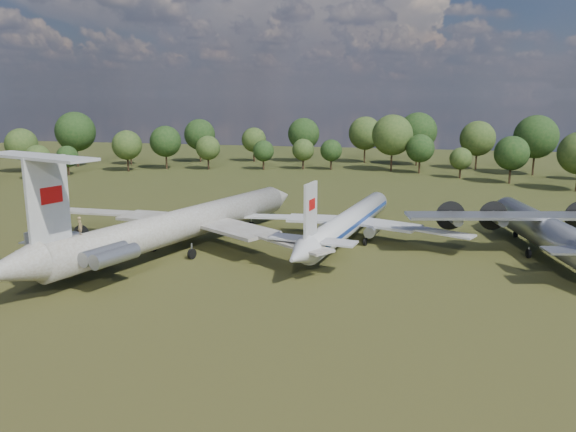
% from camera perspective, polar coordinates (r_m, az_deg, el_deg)
% --- Properties ---
extents(ground, '(300.00, 300.00, 0.00)m').
position_cam_1_polar(ground, '(75.02, -5.76, -3.44)').
color(ground, '#1E3712').
rests_on(ground, ground).
extents(il62_airliner, '(60.49, 68.83, 5.66)m').
position_cam_1_polar(il62_airliner, '(74.65, -10.60, -1.43)').
color(il62_airliner, '#B8B8B4').
rests_on(il62_airliner, ground).
extents(tu104_jet, '(40.67, 49.88, 4.49)m').
position_cam_1_polar(tu104_jet, '(78.56, 6.21, -1.04)').
color(tu104_jet, silver).
rests_on(tu104_jet, ground).
extents(an12_transport, '(42.77, 45.89, 5.16)m').
position_cam_1_polar(an12_transport, '(78.54, 24.75, -1.87)').
color(an12_transport, '#A5A8AD').
rests_on(an12_transport, ground).
extents(small_prop_west, '(10.44, 14.10, 2.05)m').
position_cam_1_polar(small_prop_west, '(72.20, -21.42, -4.04)').
color(small_prop_west, black).
rests_on(small_prop_west, ground).
extents(small_prop_northwest, '(10.42, 14.01, 2.02)m').
position_cam_1_polar(small_prop_northwest, '(78.49, -22.69, -2.88)').
color(small_prop_northwest, '#A0A3A8').
rests_on(small_prop_northwest, ground).
extents(person_on_il62, '(0.85, 0.75, 1.94)m').
position_cam_1_polar(person_on_il62, '(63.35, -20.37, -0.91)').
color(person_on_il62, '#997C4E').
rests_on(person_on_il62, il62_airliner).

